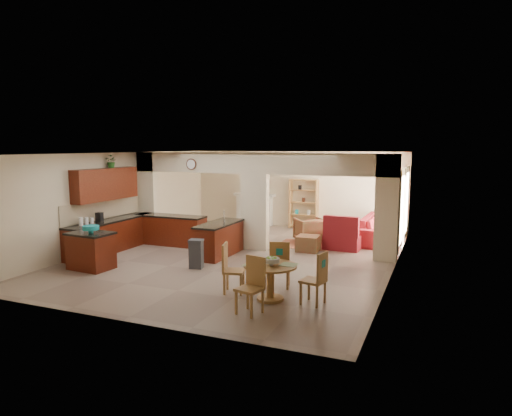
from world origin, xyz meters
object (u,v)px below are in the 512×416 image
at_px(dining_table, 270,276).
at_px(sofa, 382,229).
at_px(armchair, 310,230).
at_px(kitchen_island, 91,251).

xyz_separation_m(dining_table, sofa, (1.31, 6.52, -0.07)).
distance_m(dining_table, armchair, 5.58).
bearing_deg(kitchen_island, sofa, 48.73).
bearing_deg(dining_table, sofa, 78.61).
xyz_separation_m(kitchen_island, armchair, (4.11, 5.05, -0.07)).
bearing_deg(sofa, kitchen_island, 136.49).
distance_m(kitchen_island, sofa, 8.64).
height_order(dining_table, sofa, sofa).
bearing_deg(armchair, dining_table, 60.16).
distance_m(kitchen_island, dining_table, 4.88).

